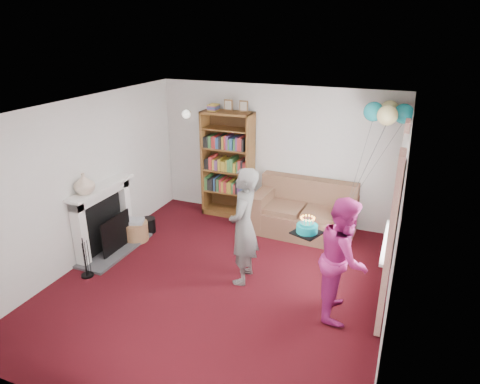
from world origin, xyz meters
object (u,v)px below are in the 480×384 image
at_px(bookcase, 229,165).
at_px(person_magenta, 343,258).
at_px(person_striped, 244,226).
at_px(birthday_cake, 307,229).
at_px(sofa, 304,213).

distance_m(bookcase, person_magenta, 3.46).
bearing_deg(person_magenta, person_striped, 72.38).
distance_m(person_striped, person_magenta, 1.44).
xyz_separation_m(bookcase, person_magenta, (2.55, -2.34, -0.19)).
xyz_separation_m(bookcase, person_striped, (1.13, -2.09, -0.13)).
xyz_separation_m(person_magenta, birthday_cake, (-0.48, 0.03, 0.30)).
height_order(bookcase, birthday_cake, bookcase).
bearing_deg(sofa, bookcase, 173.83).
relative_size(person_magenta, birthday_cake, 4.94).
distance_m(bookcase, person_striped, 2.38).
height_order(sofa, birthday_cake, birthday_cake).
distance_m(sofa, person_magenta, 2.37).
bearing_deg(person_magenta, sofa, 17.25).
relative_size(sofa, person_magenta, 1.10).
xyz_separation_m(sofa, person_magenta, (0.98, -2.11, 0.45)).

